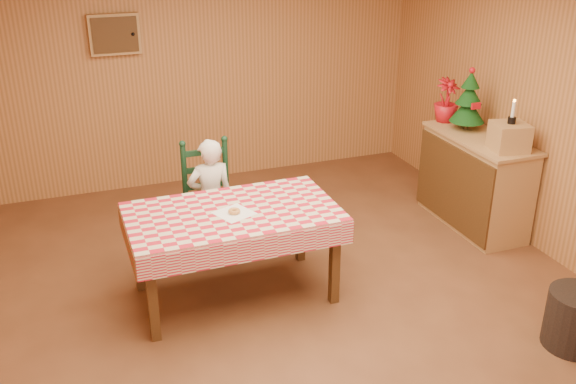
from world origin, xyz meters
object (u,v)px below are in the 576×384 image
object	(u,v)px
dining_table	(233,220)
shelf_unit	(474,181)
seated_child	(211,199)
crate	(509,137)
christmas_tree	(469,102)
storage_bin	(576,319)
ladder_chair	(210,203)

from	to	relation	value
dining_table	shelf_unit	xyz separation A→B (m)	(2.60, 0.45, -0.22)
seated_child	crate	bearing A→B (deg)	165.39
crate	christmas_tree	xyz separation A→B (m)	(-0.00, 0.65, 0.16)
crate	seated_child	bearing A→B (deg)	165.39
seated_child	shelf_unit	size ratio (longest dim) A/B	0.91
storage_bin	crate	bearing A→B (deg)	72.56
dining_table	storage_bin	xyz separation A→B (m)	(2.12, -1.50, -0.47)
dining_table	storage_bin	world-z (taller)	dining_table
storage_bin	christmas_tree	bearing A→B (deg)	77.52
dining_table	christmas_tree	size ratio (longest dim) A/B	2.67
dining_table	shelf_unit	bearing A→B (deg)	9.81
ladder_chair	crate	world-z (taller)	crate
seated_child	storage_bin	distance (m)	3.10
seated_child	christmas_tree	distance (m)	2.69
seated_child	storage_bin	size ratio (longest dim) A/B	2.58
dining_table	christmas_tree	world-z (taller)	christmas_tree
dining_table	ladder_chair	size ratio (longest dim) A/B	1.53
ladder_chair	christmas_tree	xyz separation A→B (m)	(2.61, -0.09, 0.71)
ladder_chair	storage_bin	xyz separation A→B (m)	(2.12, -2.29, -0.29)
dining_table	storage_bin	bearing A→B (deg)	-35.24
ladder_chair	shelf_unit	world-z (taller)	ladder_chair
storage_bin	shelf_unit	bearing A→B (deg)	76.22
seated_child	crate	xyz separation A→B (m)	(2.61, -0.68, 0.49)
seated_child	christmas_tree	size ratio (longest dim) A/B	1.81
dining_table	seated_child	size ratio (longest dim) A/B	1.47
ladder_chair	crate	size ratio (longest dim) A/B	3.60
ladder_chair	crate	xyz separation A→B (m)	(2.61, -0.74, 0.55)
dining_table	crate	size ratio (longest dim) A/B	5.52
shelf_unit	seated_child	bearing A→B (deg)	173.85
seated_child	storage_bin	bearing A→B (deg)	133.60
dining_table	crate	bearing A→B (deg)	1.09
crate	christmas_tree	size ratio (longest dim) A/B	0.48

